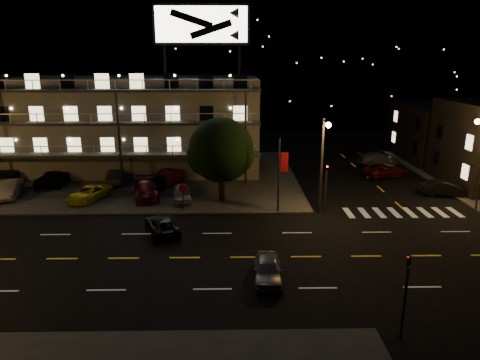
{
  "coord_description": "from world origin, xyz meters",
  "views": [
    {
      "loc": [
        1.16,
        -25.61,
        12.63
      ],
      "look_at": [
        1.79,
        8.0,
        3.01
      ],
      "focal_mm": 32.0,
      "sensor_mm": 36.0,
      "label": 1
    }
  ],
  "objects_px": {
    "road_car_west": "(162,225)",
    "lot_car_4": "(182,193)",
    "tree": "(221,152)",
    "lot_car_2": "(89,193)",
    "side_car_0": "(445,188)",
    "lot_car_7": "(115,176)",
    "road_car_east": "(268,269)"
  },
  "relations": [
    {
      "from": "road_car_west",
      "to": "lot_car_4",
      "type": "bearing_deg",
      "value": -115.43
    },
    {
      "from": "tree",
      "to": "lot_car_2",
      "type": "height_order",
      "value": "tree"
    },
    {
      "from": "lot_car_4",
      "to": "side_car_0",
      "type": "relative_size",
      "value": 0.93
    },
    {
      "from": "lot_car_4",
      "to": "lot_car_7",
      "type": "bearing_deg",
      "value": 133.14
    },
    {
      "from": "lot_car_7",
      "to": "road_car_east",
      "type": "height_order",
      "value": "lot_car_7"
    },
    {
      "from": "tree",
      "to": "lot_car_4",
      "type": "relative_size",
      "value": 1.84
    },
    {
      "from": "lot_car_4",
      "to": "road_car_west",
      "type": "height_order",
      "value": "lot_car_4"
    },
    {
      "from": "tree",
      "to": "lot_car_2",
      "type": "bearing_deg",
      "value": 178.65
    },
    {
      "from": "lot_car_2",
      "to": "side_car_0",
      "type": "bearing_deg",
      "value": 24.44
    },
    {
      "from": "tree",
      "to": "side_car_0",
      "type": "distance_m",
      "value": 21.58
    },
    {
      "from": "tree",
      "to": "lot_car_2",
      "type": "relative_size",
      "value": 1.64
    },
    {
      "from": "lot_car_2",
      "to": "road_car_west",
      "type": "relative_size",
      "value": 1.04
    },
    {
      "from": "lot_car_4",
      "to": "lot_car_7",
      "type": "xyz_separation_m",
      "value": [
        -7.64,
        6.1,
        -0.01
      ]
    },
    {
      "from": "side_car_0",
      "to": "road_car_east",
      "type": "xyz_separation_m",
      "value": [
        -18.1,
        -15.67,
        -0.05
      ]
    },
    {
      "from": "road_car_east",
      "to": "road_car_west",
      "type": "relative_size",
      "value": 0.89
    },
    {
      "from": "lot_car_4",
      "to": "side_car_0",
      "type": "distance_m",
      "value": 24.78
    },
    {
      "from": "tree",
      "to": "side_car_0",
      "type": "relative_size",
      "value": 1.72
    },
    {
      "from": "lot_car_2",
      "to": "lot_car_4",
      "type": "relative_size",
      "value": 1.13
    },
    {
      "from": "tree",
      "to": "lot_car_4",
      "type": "xyz_separation_m",
      "value": [
        -3.56,
        -0.11,
        -3.78
      ]
    },
    {
      "from": "lot_car_2",
      "to": "lot_car_7",
      "type": "height_order",
      "value": "lot_car_7"
    },
    {
      "from": "lot_car_7",
      "to": "road_car_west",
      "type": "relative_size",
      "value": 1.07
    },
    {
      "from": "tree",
      "to": "lot_car_7",
      "type": "relative_size",
      "value": 1.59
    },
    {
      "from": "tree",
      "to": "road_car_east",
      "type": "height_order",
      "value": "tree"
    },
    {
      "from": "side_car_0",
      "to": "road_car_west",
      "type": "height_order",
      "value": "side_car_0"
    },
    {
      "from": "lot_car_7",
      "to": "road_car_east",
      "type": "distance_m",
      "value": 24.84
    },
    {
      "from": "tree",
      "to": "lot_car_2",
      "type": "xyz_separation_m",
      "value": [
        -11.99,
        0.28,
        -3.84
      ]
    },
    {
      "from": "road_car_east",
      "to": "lot_car_2",
      "type": "bearing_deg",
      "value": 138.73
    },
    {
      "from": "lot_car_2",
      "to": "lot_car_7",
      "type": "xyz_separation_m",
      "value": [
        0.79,
        5.71,
        0.05
      ]
    },
    {
      "from": "side_car_0",
      "to": "lot_car_4",
      "type": "bearing_deg",
      "value": 103.89
    },
    {
      "from": "tree",
      "to": "road_car_east",
      "type": "distance_m",
      "value": 15.19
    },
    {
      "from": "lot_car_4",
      "to": "road_car_east",
      "type": "distance_m",
      "value": 15.7
    },
    {
      "from": "lot_car_2",
      "to": "lot_car_4",
      "type": "bearing_deg",
      "value": 19.97
    }
  ]
}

